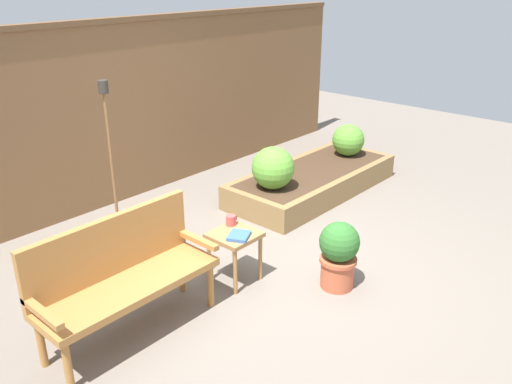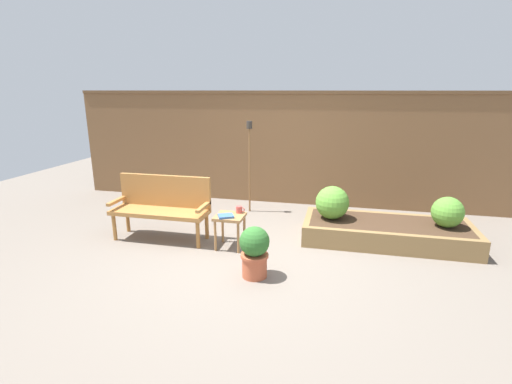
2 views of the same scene
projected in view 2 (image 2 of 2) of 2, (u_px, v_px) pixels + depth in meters
The scene contains 11 objects.
ground_plane at pixel (249, 256), 5.02m from camera, with size 14.00×14.00×0.00m, color #70665B.
fence_back at pixel (281, 148), 7.18m from camera, with size 8.40×0.14×2.16m.
garden_bench at pixel (162, 203), 5.55m from camera, with size 1.44×0.48×0.94m.
side_table at pixel (230, 221), 5.21m from camera, with size 0.40×0.40×0.48m.
cup_on_table at pixel (239, 209), 5.29m from camera, with size 0.13×0.09×0.10m.
book_on_table at pixel (226, 216), 5.11m from camera, with size 0.21×0.17×0.03m, color #38609E.
potted_boxwood at pixel (254, 250), 4.40m from camera, with size 0.36×0.36×0.63m.
raised_planter_bed at pixel (387, 232), 5.48m from camera, with size 2.40×1.00×0.30m.
shrub_near_bench at pixel (332, 203), 5.54m from camera, with size 0.50×0.50×0.50m.
shrub_far_corner at pixel (448, 212), 5.21m from camera, with size 0.43×0.43×0.43m.
tiki_torch at pixel (249, 150), 6.60m from camera, with size 0.10×0.10×1.65m.
Camera 2 is at (1.13, -4.47, 2.17)m, focal length 26.10 mm.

